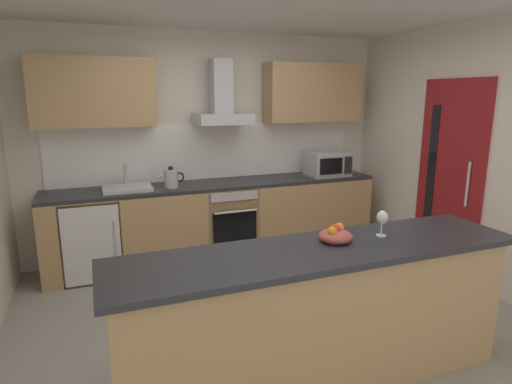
% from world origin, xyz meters
% --- Properties ---
extents(ground, '(5.32, 4.90, 0.02)m').
position_xyz_m(ground, '(0.00, 0.00, -0.01)').
color(ground, gray).
extents(wall_back, '(5.32, 0.12, 2.60)m').
position_xyz_m(wall_back, '(0.00, 2.01, 1.30)').
color(wall_back, silver).
rests_on(wall_back, ground).
extents(wall_right, '(0.12, 4.90, 2.60)m').
position_xyz_m(wall_right, '(2.22, 0.00, 1.30)').
color(wall_right, silver).
rests_on(wall_right, ground).
extents(backsplash_tile, '(3.67, 0.02, 0.66)m').
position_xyz_m(backsplash_tile, '(0.00, 1.94, 1.23)').
color(backsplash_tile, white).
extents(counter_back, '(3.80, 0.60, 0.90)m').
position_xyz_m(counter_back, '(0.00, 1.63, 0.45)').
color(counter_back, tan).
rests_on(counter_back, ground).
extents(counter_island, '(2.70, 0.64, 0.95)m').
position_xyz_m(counter_island, '(-0.04, -0.79, 0.48)').
color(counter_island, tan).
rests_on(counter_island, ground).
extents(upper_cabinets, '(3.75, 0.32, 0.70)m').
position_xyz_m(upper_cabinets, '(0.00, 1.78, 1.91)').
color(upper_cabinets, tan).
extents(side_door, '(0.08, 0.85, 2.05)m').
position_xyz_m(side_door, '(2.14, 0.36, 1.03)').
color(side_door, maroon).
rests_on(side_door, ground).
extents(oven, '(0.60, 0.62, 0.80)m').
position_xyz_m(oven, '(0.09, 1.60, 0.46)').
color(oven, slate).
rests_on(oven, ground).
extents(refrigerator, '(0.58, 0.60, 0.85)m').
position_xyz_m(refrigerator, '(-1.41, 1.60, 0.43)').
color(refrigerator, white).
rests_on(refrigerator, ground).
extents(microwave, '(0.50, 0.38, 0.30)m').
position_xyz_m(microwave, '(1.40, 1.57, 1.05)').
color(microwave, '#B7BABC').
rests_on(microwave, counter_back).
extents(sink, '(0.50, 0.40, 0.26)m').
position_xyz_m(sink, '(-1.02, 1.61, 0.93)').
color(sink, silver).
rests_on(sink, counter_back).
extents(kettle, '(0.29, 0.15, 0.24)m').
position_xyz_m(kettle, '(-0.55, 1.57, 1.01)').
color(kettle, '#B7BABC').
rests_on(kettle, counter_back).
extents(range_hood, '(0.62, 0.45, 0.72)m').
position_xyz_m(range_hood, '(0.09, 1.73, 1.79)').
color(range_hood, '#B7BABC').
extents(wine_glass, '(0.08, 0.08, 0.18)m').
position_xyz_m(wine_glass, '(0.45, -0.73, 1.07)').
color(wine_glass, silver).
rests_on(wine_glass, counter_island).
extents(fruit_bowl, '(0.22, 0.22, 0.13)m').
position_xyz_m(fruit_bowl, '(0.11, -0.72, 0.99)').
color(fruit_bowl, '#B24C47').
rests_on(fruit_bowl, counter_island).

